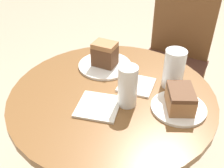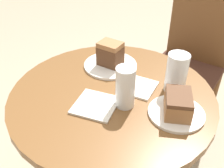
{
  "view_description": "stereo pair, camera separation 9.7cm",
  "coord_description": "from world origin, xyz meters",
  "px_view_note": "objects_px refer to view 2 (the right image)",
  "views": [
    {
      "loc": [
        0.34,
        -0.71,
        1.36
      ],
      "look_at": [
        0.0,
        0.0,
        0.8
      ],
      "focal_mm": 42.0,
      "sensor_mm": 36.0,
      "label": 1
    },
    {
      "loc": [
        0.43,
        -0.66,
        1.36
      ],
      "look_at": [
        0.0,
        0.0,
        0.8
      ],
      "focal_mm": 42.0,
      "sensor_mm": 36.0,
      "label": 2
    }
  ],
  "objects_px": {
    "plate_near": "(110,65)",
    "glass_water": "(176,75)",
    "cake_slice_far": "(178,104)",
    "chair": "(187,63)",
    "plate_far": "(176,113)",
    "cake_slice_near": "(110,54)",
    "glass_lemonade": "(125,89)"
  },
  "relations": [
    {
      "from": "plate_near",
      "to": "glass_water",
      "type": "distance_m",
      "value": 0.31
    },
    {
      "from": "plate_near",
      "to": "cake_slice_far",
      "type": "distance_m",
      "value": 0.39
    },
    {
      "from": "chair",
      "to": "plate_far",
      "type": "distance_m",
      "value": 0.85
    },
    {
      "from": "plate_near",
      "to": "glass_water",
      "type": "xyz_separation_m",
      "value": [
        0.3,
        -0.01,
        0.06
      ]
    },
    {
      "from": "cake_slice_near",
      "to": "plate_near",
      "type": "bearing_deg",
      "value": 0.0
    },
    {
      "from": "plate_far",
      "to": "cake_slice_far",
      "type": "height_order",
      "value": "cake_slice_far"
    },
    {
      "from": "glass_lemonade",
      "to": "cake_slice_near",
      "type": "bearing_deg",
      "value": 134.0
    },
    {
      "from": "chair",
      "to": "plate_far",
      "type": "xyz_separation_m",
      "value": [
        0.19,
        -0.78,
        0.26
      ]
    },
    {
      "from": "glass_lemonade",
      "to": "glass_water",
      "type": "xyz_separation_m",
      "value": [
        0.11,
        0.18,
        0.0
      ]
    },
    {
      "from": "chair",
      "to": "glass_lemonade",
      "type": "distance_m",
      "value": 0.89
    },
    {
      "from": "chair",
      "to": "plate_far",
      "type": "height_order",
      "value": "chair"
    },
    {
      "from": "cake_slice_near",
      "to": "cake_slice_far",
      "type": "height_order",
      "value": "cake_slice_near"
    },
    {
      "from": "glass_water",
      "to": "chair",
      "type": "bearing_deg",
      "value": 101.57
    },
    {
      "from": "cake_slice_far",
      "to": "plate_near",
      "type": "bearing_deg",
      "value": 158.42
    },
    {
      "from": "cake_slice_near",
      "to": "glass_lemonade",
      "type": "xyz_separation_m",
      "value": [
        0.19,
        -0.19,
        0.01
      ]
    },
    {
      "from": "plate_far",
      "to": "plate_near",
      "type": "bearing_deg",
      "value": 158.42
    },
    {
      "from": "plate_near",
      "to": "glass_lemonade",
      "type": "xyz_separation_m",
      "value": [
        0.19,
        -0.19,
        0.06
      ]
    },
    {
      "from": "glass_lemonade",
      "to": "glass_water",
      "type": "bearing_deg",
      "value": 57.58
    },
    {
      "from": "chair",
      "to": "cake_slice_far",
      "type": "relative_size",
      "value": 6.81
    },
    {
      "from": "plate_near",
      "to": "cake_slice_near",
      "type": "height_order",
      "value": "cake_slice_near"
    },
    {
      "from": "glass_water",
      "to": "cake_slice_near",
      "type": "bearing_deg",
      "value": 177.28
    },
    {
      "from": "plate_far",
      "to": "glass_lemonade",
      "type": "bearing_deg",
      "value": -163.66
    },
    {
      "from": "plate_far",
      "to": "cake_slice_near",
      "type": "bearing_deg",
      "value": 158.42
    },
    {
      "from": "chair",
      "to": "cake_slice_near",
      "type": "height_order",
      "value": "chair"
    },
    {
      "from": "chair",
      "to": "glass_water",
      "type": "distance_m",
      "value": 0.74
    },
    {
      "from": "plate_near",
      "to": "cake_slice_far",
      "type": "xyz_separation_m",
      "value": [
        0.36,
        -0.14,
        0.04
      ]
    },
    {
      "from": "chair",
      "to": "plate_near",
      "type": "xyz_separation_m",
      "value": [
        -0.17,
        -0.64,
        0.26
      ]
    },
    {
      "from": "chair",
      "to": "glass_lemonade",
      "type": "bearing_deg",
      "value": -86.78
    },
    {
      "from": "plate_far",
      "to": "cake_slice_far",
      "type": "distance_m",
      "value": 0.04
    },
    {
      "from": "chair",
      "to": "cake_slice_far",
      "type": "xyz_separation_m",
      "value": [
        0.19,
        -0.78,
        0.3
      ]
    },
    {
      "from": "chair",
      "to": "plate_near",
      "type": "relative_size",
      "value": 4.24
    },
    {
      "from": "plate_far",
      "to": "cake_slice_near",
      "type": "height_order",
      "value": "cake_slice_near"
    }
  ]
}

